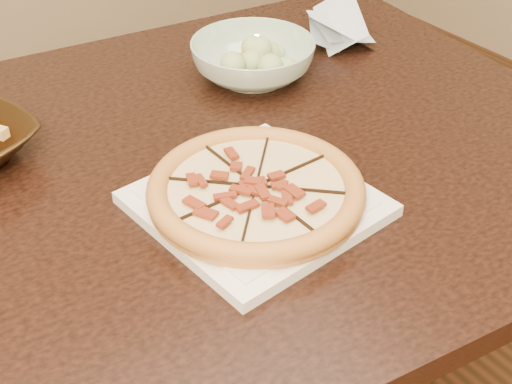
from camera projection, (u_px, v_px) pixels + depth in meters
The scene contains 6 objects.
dining_table at pixel (133, 225), 1.12m from camera, with size 1.64×1.16×0.75m.
plate at pixel (256, 203), 1.00m from camera, with size 0.31×0.31×0.02m.
pizza at pixel (256, 190), 0.99m from camera, with size 0.30×0.30×0.03m.
salad_bowl at pixel (253, 60), 1.31m from camera, with size 0.23×0.23×0.07m, color silver.
salad at pixel (252, 33), 1.28m from camera, with size 0.10×0.11×0.04m.
cling_film at pixel (343, 32), 1.43m from camera, with size 0.16×0.13×0.05m, color silver, non-canonical shape.
Camera 1 is at (-0.54, -0.72, 1.37)m, focal length 50.00 mm.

